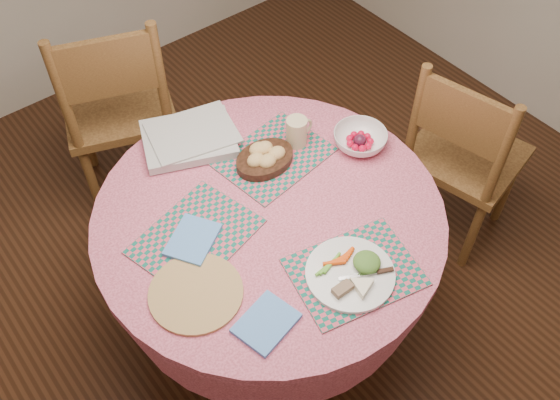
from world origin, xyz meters
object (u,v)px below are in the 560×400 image
Objects in this scene: dining_table at (270,245)px; bread_bowl at (265,157)px; chair_right at (462,155)px; latte_mug at (297,131)px; wicker_trivet at (196,293)px; dinner_plate at (353,272)px; chair_back at (118,108)px; fruit_bowl at (360,140)px.

dining_table is 0.33m from bread_bowl.
latte_mug is at bearing 51.49° from chair_right.
dinner_plate is (0.43, -0.26, 0.01)m from wicker_trivet.
chair_back is 4.58× the size of bread_bowl.
dinner_plate is at bearing -30.97° from wicker_trivet.
chair_right reaches higher than latte_mug.
bread_bowl is 0.16m from latte_mug.
chair_right is 0.58m from fruit_bowl.
wicker_trivet is 0.50m from dinner_plate.
wicker_trivet is at bearing 77.01° from chair_right.
wicker_trivet is at bearing -169.34° from fruit_bowl.
bread_bowl reaches higher than fruit_bowl.
chair_back is 3.51× the size of wicker_trivet.
chair_right is at bearing -6.95° from dining_table.
chair_right is 1.54m from chair_back.
chair_back is at bearing 103.03° from bread_bowl.
latte_mug is at bearing 25.24° from wicker_trivet.
latte_mug is (0.16, 0.01, 0.03)m from bread_bowl.
chair_right is 0.92m from bread_bowl.
dining_table is 5.39× the size of bread_bowl.
chair_right reaches higher than fruit_bowl.
wicker_trivet is (-0.32, -1.15, 0.21)m from chair_back.
fruit_bowl is at bearing 10.66° from wicker_trivet.
chair_back is 1.21m from wicker_trivet.
chair_right is at bearing -20.58° from bread_bowl.
wicker_trivet is (-1.34, -0.00, 0.24)m from chair_right.
chair_back is 3.93× the size of fruit_bowl.
chair_back is at bearing 74.46° from wicker_trivet.
chair_back is (-0.06, 1.03, -0.01)m from dining_table.
latte_mug reaches higher than fruit_bowl.
dinner_plate is 1.26× the size of bread_bowl.
chair_back is 9.00× the size of latte_mug.
wicker_trivet is at bearing -154.76° from latte_mug.
fruit_bowl is at bearing 5.29° from dining_table.
chair_back is 3.65× the size of dinner_plate.
latte_mug is at bearing 133.80° from chair_back.
chair_right is at bearing 15.84° from dinner_plate.
dinner_plate reaches higher than dining_table.
chair_back is 0.94m from latte_mug.
chair_right is at bearing -25.51° from latte_mug.
latte_mug is 0.44× the size of fruit_bowl.
chair_back reaches higher than dining_table.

